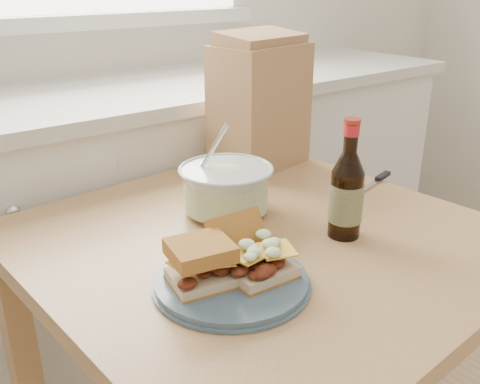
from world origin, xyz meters
TOP-DOWN VIEW (x-y plane):
  - cabinet_run at (-0.00, 1.70)m, footprint 2.50×0.64m
  - dining_table at (-0.12, 0.91)m, footprint 0.97×0.97m
  - plate at (-0.30, 0.79)m, footprint 0.27×0.27m
  - sandwich_left at (-0.35, 0.81)m, footprint 0.12×0.11m
  - sandwich_right at (-0.25, 0.79)m, footprint 0.12×0.16m
  - coleslaw_bowl at (-0.12, 1.04)m, footprint 0.21×0.21m
  - beer_bottle at (0.01, 0.80)m, footprint 0.07×0.07m
  - knife at (0.33, 0.96)m, footprint 0.17×0.06m
  - paper_bag at (0.16, 1.26)m, footprint 0.28×0.21m

SIDE VIEW (x-z plane):
  - cabinet_run at x=0.00m, z-range 0.00..0.94m
  - dining_table at x=-0.12m, z-range 0.27..1.03m
  - knife at x=0.33m, z-range 0.76..0.77m
  - plate at x=-0.30m, z-range 0.76..0.78m
  - sandwich_right at x=-0.25m, z-range 0.77..0.86m
  - coleslaw_bowl at x=-0.12m, z-range 0.71..0.93m
  - sandwich_left at x=-0.35m, z-range 0.78..0.86m
  - beer_bottle at x=0.01m, z-range 0.73..0.98m
  - paper_bag at x=0.16m, z-range 0.76..1.10m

